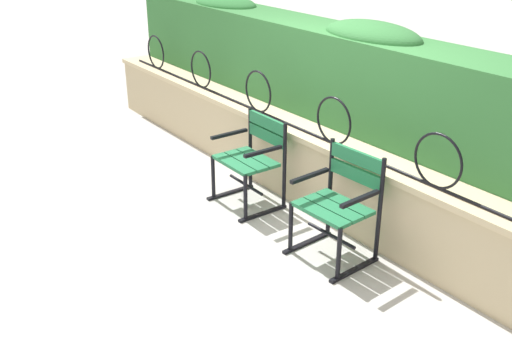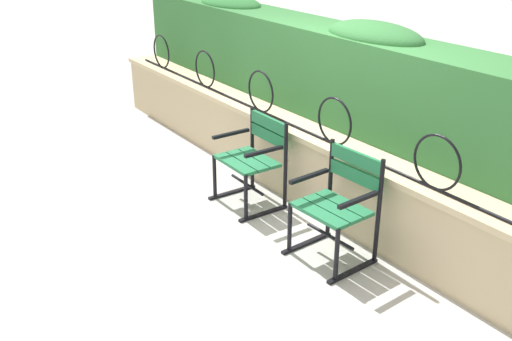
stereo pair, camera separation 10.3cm
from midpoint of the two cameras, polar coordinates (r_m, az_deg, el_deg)
name	(u,v)px [view 1 (the left image)]	position (r m, az deg, el deg)	size (l,w,h in m)	color
ground_plane	(246,232)	(5.14, -1.57, -5.91)	(60.00, 60.00, 0.00)	#B7B5AF
stone_wall	(321,171)	(5.46, 5.76, -0.05)	(7.61, 0.41, 0.70)	#C6B289
iron_arch_fence	(297,110)	(5.43, 3.38, 5.82)	(7.06, 0.02, 0.42)	black
hedge_row	(364,77)	(5.52, 9.80, 8.78)	(7.46, 0.62, 0.96)	#387A3D
park_chair_left	(253,157)	(5.46, -0.88, 1.27)	(0.58, 0.52, 0.83)	#237547
park_chair_right	(340,202)	(4.65, 7.41, -3.04)	(0.59, 0.55, 0.87)	#237547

